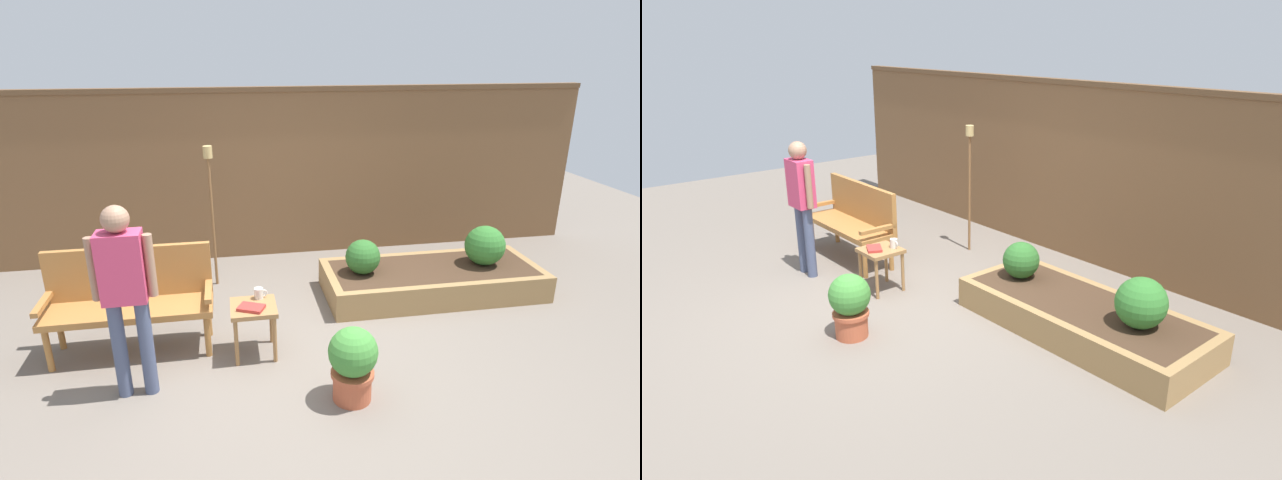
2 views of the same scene
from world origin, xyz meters
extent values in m
plane|color=#70665B|center=(0.00, 0.00, 0.00)|extent=(14.00, 14.00, 0.00)
cube|color=brown|center=(0.00, 2.60, 1.05)|extent=(8.40, 0.10, 2.10)
cube|color=brown|center=(0.00, 2.60, 2.13)|extent=(8.40, 0.14, 0.06)
cylinder|color=#A87038|center=(-0.77, 0.56, 0.20)|extent=(0.06, 0.06, 0.40)
cylinder|color=#A87038|center=(-0.77, 0.20, 0.20)|extent=(0.06, 0.06, 0.40)
cylinder|color=#A87038|center=(-2.09, 0.56, 0.20)|extent=(0.06, 0.06, 0.40)
cylinder|color=#A87038|center=(-2.09, 0.20, 0.20)|extent=(0.06, 0.06, 0.40)
cube|color=#A87038|center=(-1.43, 0.38, 0.43)|extent=(1.44, 0.48, 0.06)
cube|color=#A87038|center=(-1.43, 0.59, 0.70)|extent=(1.44, 0.06, 0.48)
cube|color=#A87038|center=(-2.12, 0.38, 0.56)|extent=(0.06, 0.48, 0.04)
cube|color=#A87038|center=(-0.74, 0.38, 0.56)|extent=(0.06, 0.48, 0.04)
cylinder|color=#9E7042|center=(-0.20, 0.33, 0.22)|extent=(0.04, 0.04, 0.44)
cylinder|color=#9E7042|center=(-0.20, 0.00, 0.22)|extent=(0.04, 0.04, 0.44)
cylinder|color=#9E7042|center=(-0.53, 0.33, 0.22)|extent=(0.04, 0.04, 0.44)
cylinder|color=#9E7042|center=(-0.53, 0.00, 0.22)|extent=(0.04, 0.04, 0.44)
cube|color=#9E7042|center=(-0.36, 0.17, 0.46)|extent=(0.40, 0.40, 0.04)
cylinder|color=silver|center=(-0.30, 0.30, 0.53)|extent=(0.08, 0.08, 0.10)
torus|color=silver|center=(-0.26, 0.30, 0.53)|extent=(0.07, 0.01, 0.07)
cube|color=#B2332D|center=(-0.38, 0.10, 0.49)|extent=(0.26, 0.23, 0.03)
cylinder|color=#B75638|center=(0.34, -0.62, 0.11)|extent=(0.30, 0.30, 0.21)
cylinder|color=#B75638|center=(0.34, -0.62, 0.23)|extent=(0.34, 0.34, 0.04)
sphere|color=#428938|center=(0.34, -0.62, 0.42)|extent=(0.39, 0.39, 0.39)
cube|color=#997547|center=(1.67, 0.61, 0.15)|extent=(2.40, 0.09, 0.30)
cube|color=#997547|center=(1.67, 1.52, 0.15)|extent=(2.40, 0.09, 0.30)
cube|color=#997547|center=(0.52, 1.07, 0.15)|extent=(0.09, 0.82, 0.30)
cube|color=#997547|center=(2.83, 1.07, 0.15)|extent=(0.09, 0.82, 0.30)
cube|color=#422D1E|center=(1.67, 1.07, 0.15)|extent=(2.22, 0.82, 0.30)
cylinder|color=brown|center=(0.87, 1.07, 0.33)|extent=(0.04, 0.04, 0.06)
sphere|color=#2D6628|center=(0.87, 1.07, 0.49)|extent=(0.38, 0.38, 0.38)
cylinder|color=brown|center=(2.27, 1.07, 0.33)|extent=(0.04, 0.04, 0.06)
sphere|color=#33752D|center=(2.27, 1.07, 0.52)|extent=(0.44, 0.44, 0.44)
cylinder|color=brown|center=(-0.71, 1.73, 0.74)|extent=(0.03, 0.03, 1.49)
cylinder|color=tan|center=(-0.71, 1.73, 1.55)|extent=(0.10, 0.10, 0.13)
cylinder|color=#475170|center=(-1.21, -0.24, 0.41)|extent=(0.11, 0.11, 0.82)
cylinder|color=#475170|center=(-1.41, -0.24, 0.41)|extent=(0.11, 0.11, 0.82)
cube|color=#D13D66|center=(-1.31, -0.24, 1.09)|extent=(0.32, 0.20, 0.54)
cylinder|color=#9E755B|center=(-1.11, -0.24, 1.09)|extent=(0.07, 0.07, 0.49)
cylinder|color=#9E755B|center=(-1.51, -0.24, 1.09)|extent=(0.07, 0.07, 0.49)
sphere|color=#9E755B|center=(-1.31, -0.24, 1.46)|extent=(0.20, 0.20, 0.20)
camera|label=1|loc=(-0.52, -3.92, 2.58)|focal=29.09mm
camera|label=2|loc=(4.69, -2.95, 2.65)|focal=32.66mm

